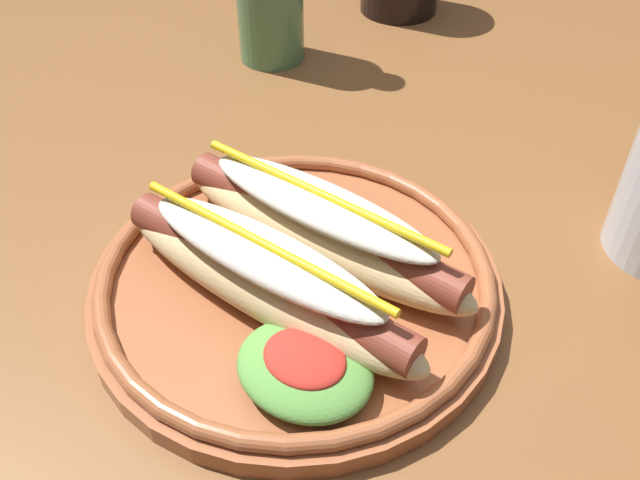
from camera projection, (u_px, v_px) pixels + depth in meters
The scene contains 2 objects.
dining_table at pixel (422, 253), 0.66m from camera, with size 1.25×0.99×0.74m.
hot_dog_plate at pixel (296, 273), 0.47m from camera, with size 0.28×0.28×0.08m.
Camera 1 is at (0.19, -0.45, 1.10)m, focal length 39.39 mm.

